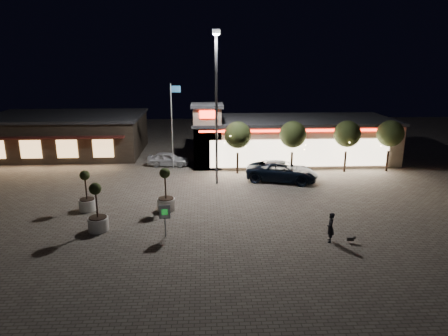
{
  "coord_description": "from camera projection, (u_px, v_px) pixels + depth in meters",
  "views": [
    {
      "loc": [
        0.92,
        -24.11,
        10.28
      ],
      "look_at": [
        2.5,
        6.0,
        1.91
      ],
      "focal_mm": 32.0,
      "sensor_mm": 36.0,
      "label": 1
    }
  ],
  "objects": [
    {
      "name": "planter_mid",
      "position": [
        98.0,
        216.0,
        24.32
      ],
      "size": [
        1.25,
        1.25,
        3.07
      ],
      "color": "white",
      "rests_on": "ground"
    },
    {
      "name": "flagpole",
      "position": [
        173.0,
        119.0,
        37.04
      ],
      "size": [
        0.95,
        0.1,
        8.0
      ],
      "color": "white",
      "rests_on": "ground"
    },
    {
      "name": "pickup_truck",
      "position": [
        282.0,
        171.0,
        34.25
      ],
      "size": [
        6.62,
        4.41,
        1.69
      ],
      "primitive_type": "imported",
      "rotation": [
        0.0,
        0.0,
        1.28
      ],
      "color": "black",
      "rests_on": "ground"
    },
    {
      "name": "retail_building",
      "position": [
        287.0,
        139.0,
        41.01
      ],
      "size": [
        20.4,
        8.4,
        6.1
      ],
      "color": "gray",
      "rests_on": "ground"
    },
    {
      "name": "string_tree_b",
      "position": [
        293.0,
        135.0,
        35.99
      ],
      "size": [
        2.42,
        2.42,
        4.79
      ],
      "color": "#332319",
      "rests_on": "ground"
    },
    {
      "name": "planter_right",
      "position": [
        166.0,
        197.0,
        27.61
      ],
      "size": [
        1.24,
        1.24,
        3.05
      ],
      "color": "white",
      "rests_on": "ground"
    },
    {
      "name": "string_tree_a",
      "position": [
        238.0,
        135.0,
        35.73
      ],
      "size": [
        2.42,
        2.42,
        4.79
      ],
      "color": "#332319",
      "rests_on": "ground"
    },
    {
      "name": "restaurant_building",
      "position": [
        68.0,
        134.0,
        43.83
      ],
      "size": [
        16.4,
        11.0,
        4.3
      ],
      "color": "#382D23",
      "rests_on": "ground"
    },
    {
      "name": "planter_left",
      "position": [
        87.0,
        198.0,
        27.61
      ],
      "size": [
        1.17,
        1.17,
        2.87
      ],
      "color": "white",
      "rests_on": "ground"
    },
    {
      "name": "ground",
      "position": [
        190.0,
        221.0,
        25.9
      ],
      "size": [
        90.0,
        90.0,
        0.0
      ],
      "primitive_type": "plane",
      "color": "#6F665A",
      "rests_on": "ground"
    },
    {
      "name": "floodlight_pole",
      "position": [
        216.0,
        100.0,
        31.82
      ],
      "size": [
        0.6,
        0.4,
        12.38
      ],
      "color": "gray",
      "rests_on": "ground"
    },
    {
      "name": "pedestrian",
      "position": [
        330.0,
        228.0,
        22.85
      ],
      "size": [
        0.55,
        0.71,
        1.75
      ],
      "primitive_type": "imported",
      "rotation": [
        0.0,
        0.0,
        -1.78
      ],
      "color": "black",
      "rests_on": "ground"
    },
    {
      "name": "string_tree_c",
      "position": [
        347.0,
        134.0,
        36.24
      ],
      "size": [
        2.42,
        2.42,
        4.79
      ],
      "color": "#332319",
      "rests_on": "ground"
    },
    {
      "name": "valet_sign",
      "position": [
        165.0,
        215.0,
        23.38
      ],
      "size": [
        0.66,
        0.1,
        1.99
      ],
      "color": "gray",
      "rests_on": "ground"
    },
    {
      "name": "string_tree_d",
      "position": [
        390.0,
        134.0,
        36.44
      ],
      "size": [
        2.42,
        2.42,
        4.79
      ],
      "color": "#332319",
      "rests_on": "ground"
    },
    {
      "name": "white_sedan",
      "position": [
        168.0,
        159.0,
        39.06
      ],
      "size": [
        4.14,
        2.0,
        1.36
      ],
      "primitive_type": "imported",
      "rotation": [
        0.0,
        0.0,
        1.47
      ],
      "color": "silver",
      "rests_on": "ground"
    },
    {
      "name": "dog",
      "position": [
        352.0,
        238.0,
        22.83
      ],
      "size": [
        0.53,
        0.21,
        0.28
      ],
      "color": "#59514C",
      "rests_on": "ground"
    }
  ]
}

